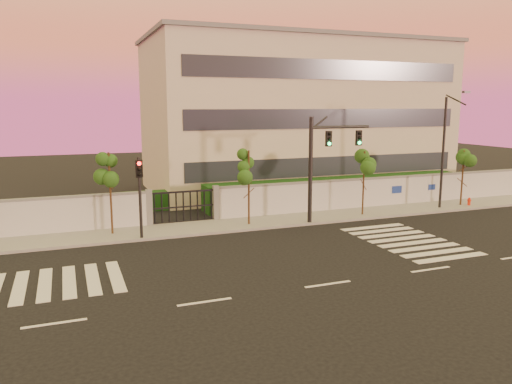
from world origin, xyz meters
The scene contains 14 objects.
ground centered at (0.00, 0.00, 0.00)m, with size 120.00×120.00×0.00m, color black.
sidewalk centered at (0.00, 10.50, 0.07)m, with size 60.00×3.00×0.15m, color gray.
perimeter_wall centered at (0.10, 12.00, 1.07)m, with size 60.00×0.36×2.20m.
hedge_row centered at (1.17, 14.74, 0.82)m, with size 41.00×4.25×1.80m.
institutional_building centered at (9.00, 21.99, 6.16)m, with size 24.40×12.40×12.25m.
road_markings centered at (-1.58, 3.76, 0.01)m, with size 57.00×7.62×0.02m.
street_tree_c centered at (-7.19, 10.70, 3.33)m, with size 1.38×1.10×4.52m.
street_tree_d centered at (0.43, 10.10, 3.26)m, with size 1.40×1.11×4.43m.
street_tree_e centered at (8.04, 9.96, 3.05)m, with size 1.33×1.06×4.15m.
street_tree_f centered at (16.17, 10.20, 2.89)m, with size 1.45×1.16×3.92m.
traffic_signal_main centered at (4.72, 9.22, 3.99)m, with size 3.99×0.40×6.31m.
traffic_signal_secondary centered at (-5.87, 9.22, 2.76)m, with size 0.34×0.33×4.35m.
streetlight_east centered at (14.14, 9.80, 4.24)m, with size 0.47×1.89×7.84m.
fire_hydrant centered at (16.52, 9.79, 0.34)m, with size 0.27×0.26×0.69m.
Camera 1 is at (-9.36, -16.43, 6.94)m, focal length 35.00 mm.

